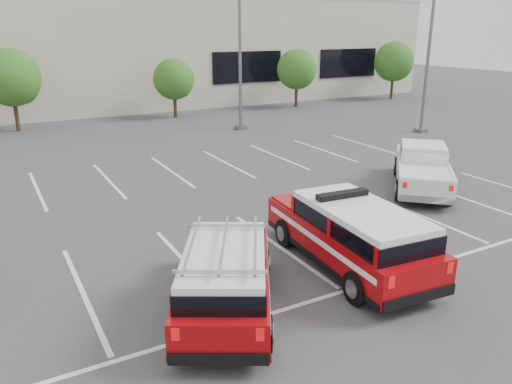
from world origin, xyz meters
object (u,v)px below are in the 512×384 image
Objects in this scene: tree_mid_left at (13,80)px; fire_chief_suv at (350,239)px; tree_right at (297,71)px; ladder_suv at (226,281)px; tree_far_right at (394,63)px; light_pole_right at (430,42)px; white_pickup at (422,172)px; tree_mid_right at (175,81)px; light_pole_mid at (240,41)px; convention_building at (71,44)px.

tree_mid_left is 0.87× the size of fire_chief_suv.
tree_right is (20.00, -0.00, -0.27)m from tree_mid_left.
fire_chief_suv is at bearing 35.69° from ladder_suv.
tree_far_right is 0.98× the size of ladder_suv.
fire_chief_suv is at bearing -141.76° from light_pole_right.
tree_right is 12.32m from light_pole_right.
white_pickup is at bearing 51.84° from ladder_suv.
light_pole_mid is at bearing -72.48° from tree_mid_right.
ladder_suv is at bearing -94.96° from convention_building.
tree_right is 0.85× the size of white_pickup.
tree_right is 30.26m from ladder_suv.
light_pole_mid is 1.98× the size of white_pickup.
fire_chief_suv is at bearing -76.21° from tree_mid_left.
tree_far_right is 34.04m from fire_chief_suv.
convention_building is 17.96m from tree_right.
tree_mid_left reaches higher than fire_chief_suv.
convention_building reaches higher than tree_right.
tree_mid_left is at bearing -117.40° from convention_building.
tree_far_right reaches higher than fire_chief_suv.
tree_far_right is (20.00, 0.00, 0.54)m from tree_mid_right.
tree_right is at bearing 94.31° from light_pole_right.
fire_chief_suv is (-6.04, -17.85, -4.41)m from light_pole_mid.
tree_mid_left reaches higher than ladder_suv.
light_pole_mid is (11.91, -6.05, 2.14)m from tree_mid_left.
convention_building reaches higher than white_pickup.
convention_building reaches higher than tree_far_right.
light_pole_mid reaches higher than fire_chief_suv.
light_pole_mid is 10.82m from light_pole_right.
white_pickup is (-7.40, -19.96, -2.12)m from tree_right.
light_pole_right is at bearing -47.83° from tree_mid_right.
ladder_suv is at bearing -168.77° from fire_chief_suv.
convention_building is 5.86× the size of light_pole_right.
tree_mid_left is at bearing 180.00° from tree_far_right.
fire_chief_suv is at bearing -135.28° from tree_far_right.
light_pole_mid is at bearing -26.92° from tree_mid_left.
light_pole_mid is at bearing 91.06° from ladder_suv.
convention_building is 13.58× the size of tree_right.
ladder_suv is at bearing -146.82° from light_pole_right.
fire_chief_suv is (0.78, -33.72, -3.94)m from convention_building.
tree_mid_left reaches higher than tree_mid_right.
white_pickup is at bearing -82.57° from tree_mid_right.
tree_mid_right is 0.82× the size of tree_far_right.
white_pickup is (-17.40, -19.96, -2.39)m from tree_far_right.
fire_chief_suv is 3.76m from ladder_suv.
tree_mid_right is (10.00, -0.00, -0.54)m from tree_mid_left.
tree_right reaches higher than fire_chief_suv.
tree_far_right is 37.07m from ladder_suv.
light_pole_right is (15.82, -21.86, 0.47)m from convention_building.
tree_far_right is (30.00, 0.00, 0.00)m from tree_mid_left.
fire_chief_suv is at bearing -88.68° from convention_building.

